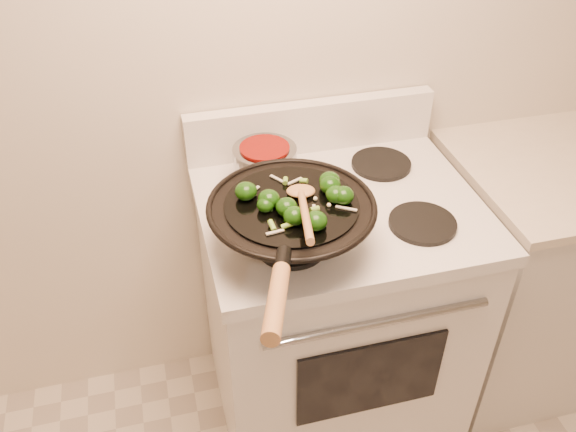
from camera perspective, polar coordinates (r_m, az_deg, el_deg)
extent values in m
plane|color=silver|center=(1.81, 2.54, 17.23)|extent=(3.50, 0.00, 3.50)
cube|color=white|center=(2.03, 4.18, -9.75)|extent=(0.76, 0.64, 0.88)
cube|color=white|center=(1.72, 4.87, 0.70)|extent=(0.78, 0.66, 0.04)
cube|color=white|center=(1.90, 2.17, 8.39)|extent=(0.78, 0.05, 0.16)
cylinder|color=gray|center=(1.57, 8.46, -9.87)|extent=(0.60, 0.02, 0.02)
cube|color=black|center=(1.75, 7.69, -14.85)|extent=(0.42, 0.01, 0.28)
cylinder|color=black|center=(1.55, 0.32, -2.74)|extent=(0.18, 0.18, 0.01)
cylinder|color=black|center=(1.65, 12.47, -0.66)|extent=(0.18, 0.18, 0.01)
cylinder|color=black|center=(1.78, -2.13, 3.34)|extent=(0.18, 0.18, 0.01)
cylinder|color=black|center=(1.87, 8.71, 4.85)|extent=(0.18, 0.18, 0.01)
cube|color=silver|center=(2.40, 23.90, -4.67)|extent=(0.83, 0.60, 0.88)
torus|color=black|center=(1.47, 0.34, 0.98)|extent=(0.41, 0.41, 0.02)
cylinder|color=black|center=(1.47, 0.34, 1.08)|extent=(0.33, 0.33, 0.01)
cylinder|color=black|center=(1.27, -0.47, -4.12)|extent=(0.05, 0.07, 0.04)
cylinder|color=#AD7444|center=(1.16, -1.09, -8.01)|extent=(0.11, 0.22, 0.07)
ellipsoid|color=#123808|center=(1.48, -3.82, 2.38)|extent=(0.05, 0.05, 0.04)
cylinder|color=#4F8931|center=(1.49, -3.26, 2.05)|extent=(0.02, 0.01, 0.02)
ellipsoid|color=#123808|center=(1.47, -3.99, 2.32)|extent=(0.05, 0.05, 0.05)
ellipsoid|color=#123808|center=(1.51, 3.91, 3.31)|extent=(0.05, 0.05, 0.04)
ellipsoid|color=#123808|center=(1.43, -2.13, 1.06)|extent=(0.04, 0.04, 0.04)
cylinder|color=#4F8931|center=(1.44, -1.63, 0.79)|extent=(0.02, 0.02, 0.02)
ellipsoid|color=#123808|center=(1.50, 3.96, 2.92)|extent=(0.05, 0.05, 0.04)
ellipsoid|color=#123808|center=(1.42, -0.15, 0.85)|extent=(0.05, 0.05, 0.04)
ellipsoid|color=#123808|center=(1.44, -1.81, 1.60)|extent=(0.05, 0.05, 0.04)
cylinder|color=#4F8931|center=(1.46, -1.19, 1.21)|extent=(0.02, 0.02, 0.02)
ellipsoid|color=#123808|center=(1.46, 5.22, 1.95)|extent=(0.05, 0.05, 0.04)
ellipsoid|color=#123808|center=(1.47, 4.48, 2.04)|extent=(0.05, 0.05, 0.04)
ellipsoid|color=#123808|center=(1.38, 2.63, -0.46)|extent=(0.05, 0.05, 0.05)
cylinder|color=#4F8931|center=(1.39, 3.24, -0.85)|extent=(0.02, 0.01, 0.02)
ellipsoid|color=#123808|center=(1.39, 0.57, 0.02)|extent=(0.05, 0.05, 0.04)
cube|color=beige|center=(1.55, -0.99, 3.48)|extent=(0.03, 0.04, 0.00)
cube|color=beige|center=(1.49, 1.27, 2.01)|extent=(0.01, 0.05, 0.00)
cube|color=beige|center=(1.54, 0.62, 3.28)|extent=(0.05, 0.03, 0.00)
cube|color=beige|center=(1.44, 2.51, 0.60)|extent=(0.01, 0.04, 0.00)
cube|color=beige|center=(1.50, 1.61, 2.25)|extent=(0.03, 0.04, 0.00)
cube|color=beige|center=(1.45, 5.47, 0.71)|extent=(0.05, 0.03, 0.00)
cube|color=beige|center=(1.50, -3.26, 2.35)|extent=(0.04, 0.04, 0.00)
cube|color=beige|center=(1.46, -1.63, 1.11)|extent=(0.05, 0.01, 0.00)
cube|color=beige|center=(1.37, -1.22, -1.52)|extent=(0.04, 0.01, 0.00)
cylinder|color=#75AC37|center=(1.53, 1.49, 3.32)|extent=(0.02, 0.03, 0.02)
cylinder|color=#75AC37|center=(1.53, -0.25, 3.31)|extent=(0.02, 0.03, 0.02)
cylinder|color=#75AC37|center=(1.39, -1.50, -0.89)|extent=(0.03, 0.03, 0.02)
cylinder|color=#75AC37|center=(1.44, 2.50, 0.65)|extent=(0.03, 0.02, 0.02)
cylinder|color=#75AC37|center=(1.39, -0.07, -0.86)|extent=(0.02, 0.02, 0.01)
sphere|color=beige|center=(1.47, -2.66, 1.54)|extent=(0.01, 0.01, 0.01)
sphere|color=beige|center=(1.48, 2.57, 1.63)|extent=(0.01, 0.01, 0.01)
sphere|color=beige|center=(1.46, 3.85, 1.03)|extent=(0.01, 0.01, 0.01)
ellipsoid|color=#AD7444|center=(1.49, 1.21, 2.35)|extent=(0.08, 0.07, 0.02)
cylinder|color=#AD7444|center=(1.35, 1.62, 0.12)|extent=(0.08, 0.29, 0.10)
cylinder|color=gray|center=(1.75, -2.17, 4.90)|extent=(0.18, 0.18, 0.10)
cylinder|color=#670904|center=(1.72, -2.21, 6.41)|extent=(0.14, 0.14, 0.01)
cylinder|color=black|center=(1.61, -0.50, 3.62)|extent=(0.03, 0.11, 0.02)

